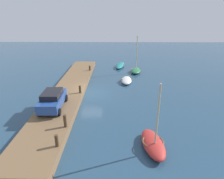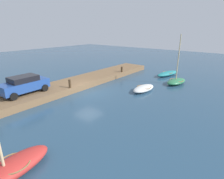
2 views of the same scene
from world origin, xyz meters
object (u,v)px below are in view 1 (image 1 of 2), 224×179
dinghy_white (127,80)px  rowboat_teal (120,65)px  rowboat_red (153,143)px  mooring_post_mid_west (80,89)px  mooring_post_west (90,68)px  rowboat_green (136,70)px  mooring_post_east (57,141)px  mooring_post_mid_east (65,121)px  parked_car (53,99)px

dinghy_white → rowboat_teal: dinghy_white is taller
rowboat_red → dinghy_white: bearing=178.5°
dinghy_white → mooring_post_mid_west: (5.20, -5.35, 0.73)m
rowboat_red → mooring_post_west: 18.30m
rowboat_green → mooring_post_east: size_ratio=6.68×
rowboat_red → mooring_post_mid_east: (-1.64, -6.38, 0.73)m
rowboat_green → parked_car: rowboat_green is taller
parked_car → rowboat_teal: bearing=156.7°
dinghy_white → rowboat_red: 13.62m
rowboat_teal → mooring_post_west: 6.38m
dinghy_white → rowboat_green: (-4.62, 1.71, 0.08)m
mooring_post_mid_east → rowboat_red: bearing=75.6°
rowboat_green → rowboat_red: size_ratio=1.15×
dinghy_white → rowboat_green: rowboat_green is taller
rowboat_teal → mooring_post_west: (4.26, -4.70, 0.68)m
mooring_post_mid_east → parked_car: bearing=-149.6°
rowboat_green → mooring_post_mid_east: bearing=-14.1°
mooring_post_east → parked_car: 5.79m
rowboat_teal → parked_car: size_ratio=1.05×
rowboat_teal → parked_car: (16.60, -6.55, 1.17)m
mooring_post_east → parked_car: (-5.46, -1.86, 0.42)m
rowboat_teal → parked_car: parked_car is taller
mooring_post_mid_east → mooring_post_east: 2.30m
dinghy_white → mooring_post_west: mooring_post_west is taller
mooring_post_west → mooring_post_mid_west: mooring_post_mid_west is taller
mooring_post_mid_east → parked_car: parked_car is taller
mooring_post_west → mooring_post_east: (17.80, 0.00, 0.06)m
rowboat_green → rowboat_teal: (-3.20, -2.37, -0.08)m
mooring_post_west → mooring_post_mid_east: mooring_post_mid_east is taller
rowboat_green → mooring_post_west: rowboat_green is taller
rowboat_green → mooring_post_east: (18.86, -7.06, 0.66)m
dinghy_white → mooring_post_west: (-3.57, -5.35, 0.67)m
rowboat_teal → mooring_post_mid_east: size_ratio=4.27×
mooring_post_west → parked_car: size_ratio=0.17×
mooring_post_west → mooring_post_mid_east: size_ratio=0.70×
mooring_post_west → mooring_post_mid_west: 8.77m
mooring_post_east → parked_car: parked_car is taller
mooring_post_mid_west → mooring_post_east: (9.04, 0.00, 0.01)m
mooring_post_mid_west → mooring_post_mid_east: bearing=0.0°
rowboat_teal → rowboat_green: bearing=49.3°
rowboat_red → mooring_post_mid_west: rowboat_red is taller
rowboat_teal → mooring_post_east: size_ratio=5.16×
rowboat_teal → rowboat_red: 21.47m
rowboat_teal → mooring_post_mid_west: (13.03, -4.70, 0.74)m
rowboat_teal → parked_car: bearing=-8.7°
rowboat_green → mooring_post_mid_west: bearing=-26.7°
dinghy_white → mooring_post_mid_west: mooring_post_mid_west is taller
dinghy_white → mooring_post_east: mooring_post_east is taller
dinghy_white → parked_car: 11.41m
mooring_post_west → mooring_post_east: mooring_post_east is taller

